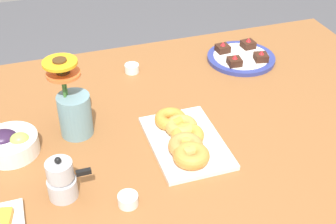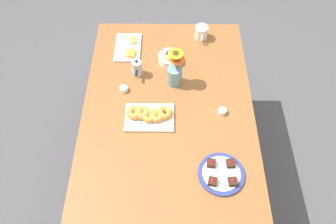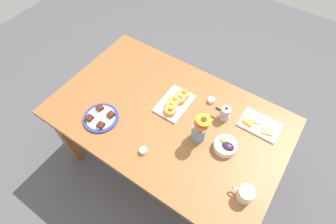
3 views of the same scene
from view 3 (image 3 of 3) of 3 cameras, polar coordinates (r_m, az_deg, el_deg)
name	(u,v)px [view 3 (image 3 of 3)]	position (r m, az deg, el deg)	size (l,w,h in m)	color
ground_plane	(168,161)	(2.44, 0.00, -10.64)	(6.00, 6.00, 0.00)	#4C4C51
dining_table	(168,122)	(1.86, 0.00, -2.23)	(1.60, 1.00, 0.74)	brown
coffee_mug	(245,194)	(1.56, 16.48, -16.75)	(0.12, 0.09, 0.09)	silver
grape_bowl	(225,146)	(1.67, 12.40, -7.20)	(0.15, 0.15, 0.07)	white
cheese_platter	(259,125)	(1.84, 19.20, -2.62)	(0.26, 0.17, 0.03)	white
croissant_platter	(175,102)	(1.83, 1.64, 2.17)	(0.19, 0.28, 0.05)	white
jam_cup_honey	(143,151)	(1.64, -5.43, -8.35)	(0.05, 0.05, 0.03)	white
jam_cup_berry	(211,100)	(1.87, 9.40, 2.56)	(0.05, 0.05, 0.03)	white
dessert_plate	(101,118)	(1.82, -14.41, -1.20)	(0.24, 0.24, 0.05)	navy
flower_vase	(199,131)	(1.64, 6.74, -4.20)	(0.11, 0.10, 0.24)	#6B939E
moka_pot	(225,114)	(1.78, 12.28, -0.35)	(0.11, 0.07, 0.12)	#B7B7BC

